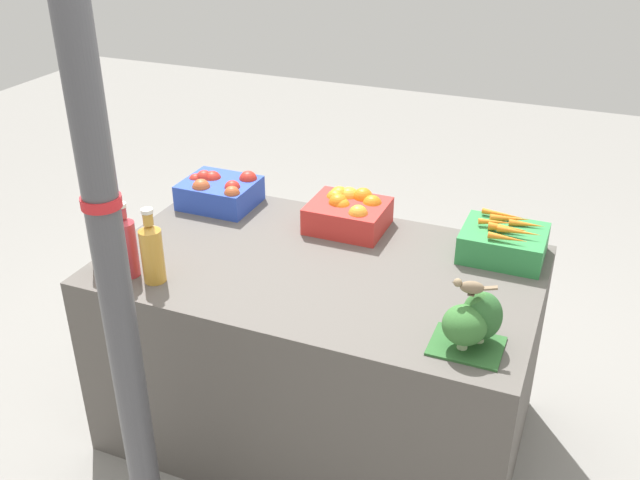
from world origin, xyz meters
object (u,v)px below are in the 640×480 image
at_px(orange_crate, 348,211).
at_px(carrot_crate, 504,242).
at_px(sparrow_bird, 470,287).
at_px(apple_crate, 220,191).
at_px(broccoli_pile, 474,321).
at_px(juice_bottle_cloudy, 97,239).
at_px(juice_bottle_ruby, 126,245).
at_px(juice_bottle_amber, 152,251).
at_px(support_pole, 108,242).

relative_size(orange_crate, carrot_crate, 1.00).
height_order(orange_crate, carrot_crate, orange_crate).
xyz_separation_m(carrot_crate, sparrow_bird, (-0.01, -0.61, 0.15)).
distance_m(apple_crate, orange_crate, 0.59).
relative_size(broccoli_pile, juice_bottle_cloudy, 0.79).
bearing_deg(juice_bottle_ruby, orange_crate, 48.04).
relative_size(orange_crate, sparrow_bird, 2.27).
height_order(carrot_crate, broccoli_pile, broccoli_pile).
xyz_separation_m(juice_bottle_cloudy, sparrow_bird, (1.33, 0.04, 0.09)).
height_order(orange_crate, sparrow_bird, sparrow_bird).
relative_size(apple_crate, juice_bottle_amber, 1.09).
relative_size(support_pole, broccoli_pile, 10.96).
bearing_deg(sparrow_bird, juice_bottle_cloudy, -10.01).
bearing_deg(juice_bottle_cloudy, broccoli_pile, 1.79).
relative_size(juice_bottle_cloudy, juice_bottle_ruby, 0.98).
distance_m(orange_crate, juice_bottle_ruby, 0.89).
bearing_deg(juice_bottle_ruby, broccoli_pile, 1.97).
relative_size(carrot_crate, sparrow_bird, 2.27).
xyz_separation_m(support_pole, juice_bottle_amber, (-0.21, 0.46, -0.30)).
bearing_deg(juice_bottle_cloudy, support_pole, -45.97).
relative_size(juice_bottle_cloudy, juice_bottle_amber, 0.99).
height_order(apple_crate, sparrow_bird, sparrow_bird).
xyz_separation_m(orange_crate, carrot_crate, (0.63, -0.01, -0.01)).
xyz_separation_m(orange_crate, broccoli_pile, (0.64, -0.62, 0.02)).
relative_size(juice_bottle_ruby, sparrow_bird, 2.10).
bearing_deg(sparrow_bird, carrot_crate, -102.73).
relative_size(support_pole, juice_bottle_amber, 8.57).
relative_size(apple_crate, juice_bottle_ruby, 1.08).
height_order(juice_bottle_cloudy, sparrow_bird, juice_bottle_cloudy).
height_order(support_pole, sparrow_bird, support_pole).
distance_m(support_pole, apple_crate, 1.20).
bearing_deg(sparrow_bird, apple_crate, -38.56).
relative_size(broccoli_pile, juice_bottle_ruby, 0.78).
bearing_deg(carrot_crate, orange_crate, 179.05).
distance_m(broccoli_pile, juice_bottle_cloudy, 1.35).
distance_m(orange_crate, juice_bottle_cloudy, 0.98).
bearing_deg(juice_bottle_cloudy, juice_bottle_amber, 0.00).
bearing_deg(apple_crate, sparrow_bird, -26.98).
bearing_deg(apple_crate, support_pole, -74.25).
xyz_separation_m(support_pole, orange_crate, (0.28, 1.12, -0.35)).
xyz_separation_m(support_pole, juice_bottle_ruby, (-0.32, 0.46, -0.30)).
relative_size(broccoli_pile, juice_bottle_amber, 0.78).
height_order(support_pole, carrot_crate, support_pole).
bearing_deg(carrot_crate, juice_bottle_amber, -149.66).
relative_size(juice_bottle_amber, sparrow_bird, 2.08).
bearing_deg(orange_crate, juice_bottle_amber, -126.33).
distance_m(apple_crate, juice_bottle_amber, 0.66).
xyz_separation_m(apple_crate, juice_bottle_ruby, (-0.01, -0.65, 0.06)).
xyz_separation_m(carrot_crate, juice_bottle_cloudy, (-1.34, -0.65, 0.06)).
distance_m(carrot_crate, juice_bottle_cloudy, 1.49).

